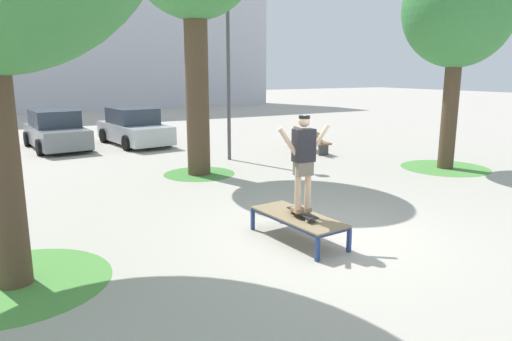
{
  "coord_description": "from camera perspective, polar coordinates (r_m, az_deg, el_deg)",
  "views": [
    {
      "loc": [
        -5.12,
        -6.43,
        2.96
      ],
      "look_at": [
        -0.55,
        1.56,
        1.0
      ],
      "focal_mm": 32.69,
      "sensor_mm": 36.0,
      "label": 1
    }
  ],
  "objects": [
    {
      "name": "tree_near_right",
      "position": [
        15.56,
        23.53,
        17.47
      ],
      "size": [
        3.23,
        3.23,
        6.45
      ],
      "color": "brown",
      "rests_on": "ground"
    },
    {
      "name": "car_grey",
      "position": [
        19.78,
        -23.28,
        4.46
      ],
      "size": [
        2.19,
        4.33,
        1.5
      ],
      "color": "slate",
      "rests_on": "ground"
    },
    {
      "name": "light_post",
      "position": [
        15.76,
        -3.44,
        15.15
      ],
      "size": [
        0.36,
        0.36,
        5.83
      ],
      "color": "#4C4C51",
      "rests_on": "ground"
    },
    {
      "name": "grass_patch_mid_back",
      "position": [
        13.84,
        -6.95,
        -0.4
      ],
      "size": [
        2.09,
        2.09,
        0.01
      ],
      "primitive_type": "cylinder",
      "color": "#47893D",
      "rests_on": "ground"
    },
    {
      "name": "car_silver",
      "position": [
        19.87,
        -14.7,
        5.08
      ],
      "size": [
        2.28,
        4.37,
        1.5
      ],
      "color": "#B7BABF",
      "rests_on": "ground"
    },
    {
      "name": "park_bench",
      "position": [
        17.73,
        6.64,
        3.8
      ],
      "size": [
        0.85,
        2.44,
        0.83
      ],
      "color": "brown",
      "rests_on": "ground"
    },
    {
      "name": "grass_patch_near_left",
      "position": [
        7.65,
        -27.31,
        -12.14
      ],
      "size": [
        2.64,
        2.64,
        0.01
      ],
      "primitive_type": "cylinder",
      "color": "#519342",
      "rests_on": "ground"
    },
    {
      "name": "building_facade",
      "position": [
        39.63,
        -25.96,
        18.04
      ],
      "size": [
        37.86,
        4.0,
        15.79
      ],
      "primitive_type": "cube",
      "color": "silver",
      "rests_on": "ground"
    },
    {
      "name": "skate_box",
      "position": [
        8.34,
        5.15,
        -5.81
      ],
      "size": [
        0.91,
        1.95,
        0.46
      ],
      "color": "navy",
      "rests_on": "ground"
    },
    {
      "name": "skater",
      "position": [
        7.98,
        5.83,
        1.64
      ],
      "size": [
        1.0,
        0.31,
        1.69
      ],
      "color": "beige",
      "rests_on": "skateboard"
    },
    {
      "name": "skateboard",
      "position": [
        8.22,
        5.69,
        -5.2
      ],
      "size": [
        0.27,
        0.81,
        0.09
      ],
      "color": "black",
      "rests_on": "skate_box"
    },
    {
      "name": "ground_plane",
      "position": [
        8.74,
        8.32,
        -7.92
      ],
      "size": [
        120.0,
        120.0,
        0.0
      ],
      "primitive_type": "plane",
      "color": "#B2AA9E"
    },
    {
      "name": "grass_patch_near_right",
      "position": [
        15.75,
        22.11,
        0.31
      ],
      "size": [
        2.68,
        2.68,
        0.01
      ],
      "primitive_type": "cylinder",
      "color": "#519342",
      "rests_on": "ground"
    }
  ]
}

